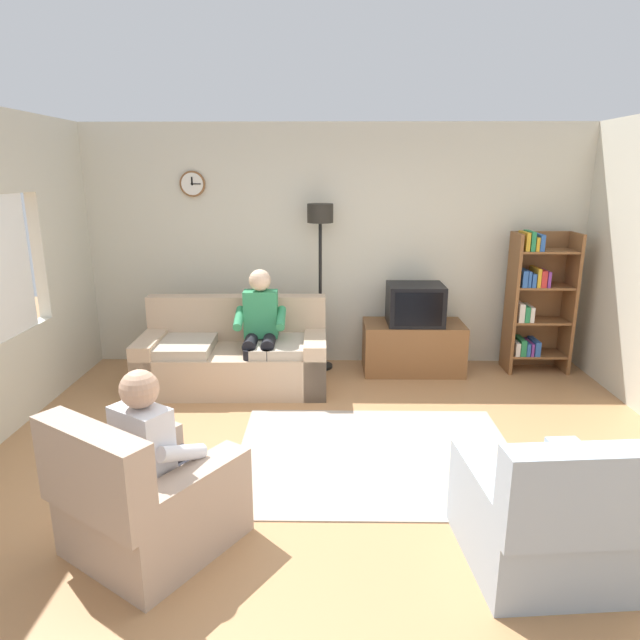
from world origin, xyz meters
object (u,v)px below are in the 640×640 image
object	(u,v)px
bookshelf	(535,300)
armchair_near_bookshelf	(543,520)
tv_stand	(413,347)
tv	(415,304)
person_on_couch	(260,324)
person_in_left_armchair	(157,449)
couch	(235,357)
armchair_near_window	(149,503)
floor_lamp	(320,241)

from	to	relation	value
bookshelf	armchair_near_bookshelf	world-z (taller)	bookshelf
tv_stand	tv	distance (m)	0.50
tv_stand	person_on_couch	distance (m)	1.78
person_on_couch	person_in_left_armchair	world-z (taller)	person_on_couch
tv_stand	bookshelf	distance (m)	1.44
couch	person_on_couch	bearing A→B (deg)	-20.72
tv	armchair_near_bookshelf	xyz separation A→B (m)	(0.25, -3.16, -0.49)
tv	person_in_left_armchair	distance (m)	3.55
tv	bookshelf	distance (m)	1.34
tv_stand	armchair_near_bookshelf	size ratio (longest dim) A/B	1.17
bookshelf	person_in_left_armchair	bearing A→B (deg)	-137.25
couch	tv	world-z (taller)	tv
armchair_near_bookshelf	person_in_left_armchair	xyz separation A→B (m)	(-2.21, 0.21, 0.32)
tv	bookshelf	xyz separation A→B (m)	(1.34, 0.10, 0.03)
couch	bookshelf	xyz separation A→B (m)	(3.26, 0.54, 0.49)
armchair_near_window	armchair_near_bookshelf	xyz separation A→B (m)	(2.26, -0.13, 0.00)
couch	armchair_near_window	size ratio (longest dim) A/B	1.63
tv_stand	couch	bearing A→B (deg)	-166.42
tv_stand	person_in_left_armchair	bearing A→B (deg)	-123.35
tv	floor_lamp	size ratio (longest dim) A/B	0.32
tv_stand	floor_lamp	distance (m)	1.57
tv	armchair_near_bookshelf	world-z (taller)	tv
tv_stand	armchair_near_window	xyz separation A→B (m)	(-2.01, -3.05, 0.01)
bookshelf	armchair_near_bookshelf	xyz separation A→B (m)	(-1.08, -3.26, -0.52)
floor_lamp	person_on_couch	size ratio (longest dim) A/B	1.49
person_in_left_armchair	person_on_couch	bearing A→B (deg)	82.28
tv_stand	floor_lamp	world-z (taller)	floor_lamp
armchair_near_window	armchair_near_bookshelf	distance (m)	2.27
tv	bookshelf	bearing A→B (deg)	4.06
tv	bookshelf	size ratio (longest dim) A/B	0.38
tv_stand	armchair_near_window	world-z (taller)	armchair_near_window
bookshelf	armchair_near_bookshelf	size ratio (longest dim) A/B	1.67
bookshelf	floor_lamp	distance (m)	2.46
tv	person_in_left_armchair	xyz separation A→B (m)	(-1.96, -2.95, -0.17)
couch	armchair_near_window	xyz separation A→B (m)	(-0.08, -2.59, -0.02)
floor_lamp	person_on_couch	xyz separation A→B (m)	(-0.60, -0.67, -0.75)
couch	person_in_left_armchair	xyz separation A→B (m)	(-0.03, -2.51, 0.29)
couch	tv	xyz separation A→B (m)	(1.93, 0.44, 0.47)
bookshelf	armchair_near_window	world-z (taller)	bookshelf
tv_stand	floor_lamp	bearing A→B (deg)	174.56
couch	bookshelf	bearing A→B (deg)	9.33
couch	tv	bearing A→B (deg)	12.90
armchair_near_window	person_in_left_armchair	world-z (taller)	person_in_left_armchair
tv_stand	person_on_couch	xyz separation A→B (m)	(-1.64, -0.58, 0.42)
person_on_couch	floor_lamp	bearing A→B (deg)	48.57
person_on_couch	armchair_near_window	bearing A→B (deg)	-98.60
tv	armchair_near_bookshelf	size ratio (longest dim) A/B	0.64
tv_stand	armchair_near_window	distance (m)	3.66
couch	bookshelf	world-z (taller)	bookshelf
armchair_near_window	person_in_left_armchair	size ratio (longest dim) A/B	1.05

